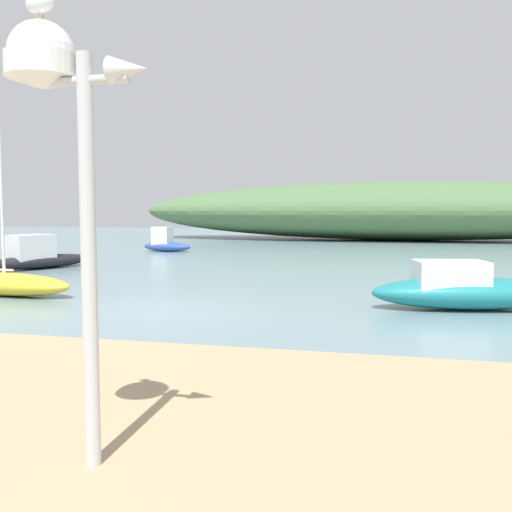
{
  "coord_description": "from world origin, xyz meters",
  "views": [
    {
      "loc": [
        5.0,
        -11.32,
        2.17
      ],
      "look_at": [
        1.67,
        2.54,
        1.05
      ],
      "focal_mm": 39.68,
      "sensor_mm": 36.0,
      "label": 1
    }
  ],
  "objects_px": {
    "seagull_on_radar": "(38,1)",
    "motorboat_east_reach": "(466,290)",
    "motorboat_west_reach": "(165,243)",
    "mast_structure": "(56,99)",
    "sailboat_far_right": "(4,283)",
    "motorboat_far_left": "(39,257)"
  },
  "relations": [
    {
      "from": "motorboat_west_reach",
      "to": "motorboat_east_reach",
      "type": "distance_m",
      "value": 20.64
    },
    {
      "from": "motorboat_far_left",
      "to": "sailboat_far_right",
      "type": "height_order",
      "value": "sailboat_far_right"
    },
    {
      "from": "mast_structure",
      "to": "motorboat_far_left",
      "type": "relative_size",
      "value": 0.76
    },
    {
      "from": "motorboat_far_left",
      "to": "motorboat_west_reach",
      "type": "distance_m",
      "value": 9.84
    },
    {
      "from": "seagull_on_radar",
      "to": "sailboat_far_right",
      "type": "relative_size",
      "value": 0.08
    },
    {
      "from": "motorboat_far_left",
      "to": "motorboat_east_reach",
      "type": "distance_m",
      "value": 15.8
    },
    {
      "from": "seagull_on_radar",
      "to": "motorboat_east_reach",
      "type": "height_order",
      "value": "seagull_on_radar"
    },
    {
      "from": "seagull_on_radar",
      "to": "motorboat_far_left",
      "type": "xyz_separation_m",
      "value": [
        -10.48,
        15.09,
        -3.28
      ]
    },
    {
      "from": "seagull_on_radar",
      "to": "sailboat_far_right",
      "type": "height_order",
      "value": "sailboat_far_right"
    },
    {
      "from": "mast_structure",
      "to": "motorboat_west_reach",
      "type": "height_order",
      "value": "mast_structure"
    },
    {
      "from": "motorboat_far_left",
      "to": "sailboat_far_right",
      "type": "xyz_separation_m",
      "value": [
        3.32,
        -6.3,
        -0.14
      ]
    },
    {
      "from": "seagull_on_radar",
      "to": "motorboat_west_reach",
      "type": "relative_size",
      "value": 0.13
    },
    {
      "from": "mast_structure",
      "to": "sailboat_far_right",
      "type": "relative_size",
      "value": 0.77
    },
    {
      "from": "seagull_on_radar",
      "to": "sailboat_far_right",
      "type": "distance_m",
      "value": 11.85
    },
    {
      "from": "motorboat_far_left",
      "to": "seagull_on_radar",
      "type": "bearing_deg",
      "value": -55.22
    },
    {
      "from": "motorboat_east_reach",
      "to": "seagull_on_radar",
      "type": "bearing_deg",
      "value": -114.35
    },
    {
      "from": "mast_structure",
      "to": "sailboat_far_right",
      "type": "xyz_separation_m",
      "value": [
        -7.29,
        8.8,
        -2.7
      ]
    },
    {
      "from": "sailboat_far_right",
      "to": "motorboat_west_reach",
      "type": "distance_m",
      "value": 16.23
    },
    {
      "from": "mast_structure",
      "to": "sailboat_far_right",
      "type": "distance_m",
      "value": 11.74
    },
    {
      "from": "seagull_on_radar",
      "to": "sailboat_far_right",
      "type": "xyz_separation_m",
      "value": [
        -7.16,
        8.79,
        -3.42
      ]
    },
    {
      "from": "mast_structure",
      "to": "seagull_on_radar",
      "type": "height_order",
      "value": "seagull_on_radar"
    },
    {
      "from": "mast_structure",
      "to": "seagull_on_radar",
      "type": "bearing_deg",
      "value": 177.99
    }
  ]
}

